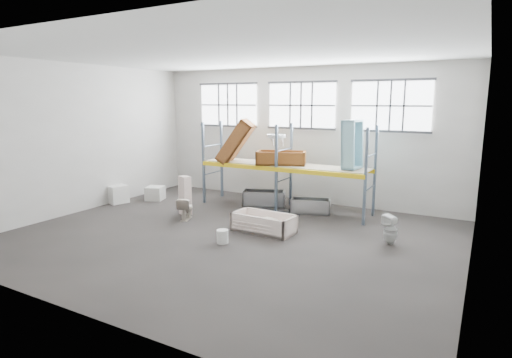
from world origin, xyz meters
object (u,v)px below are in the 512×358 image
Objects in this scene: steel_tub_left at (264,198)px; toilet_beige at (186,208)px; rust_tub_flat at (281,158)px; bucket at (223,237)px; cistern_tall at (185,195)px; bathtub_beige at (264,223)px; toilet_white at (390,230)px; steel_tub_right at (311,206)px; carton_near at (116,194)px; blue_tub_upright at (352,144)px.

toilet_beige is at bearing -116.01° from steel_tub_left.
rust_tub_flat is 4.58× the size of bucket.
cistern_tall is at bearing -126.72° from steel_tub_left.
bathtub_beige is at bearing -74.75° from rust_tub_flat.
toilet_white is 5.31m from steel_tub_left.
bathtub_beige is at bearing -98.97° from steel_tub_right.
cistern_tall reaches higher than steel_tub_left.
carton_near is (-6.95, -2.14, 0.09)m from steel_tub_right.
rust_tub_flat reaches higher than bathtub_beige.
carton_near is at bearing 178.86° from bathtub_beige.
steel_tub_left is 4.12× the size of bucket.
bathtub_beige is 3.09m from rust_tub_flat.
carton_near is (-6.04, 1.90, 0.15)m from bucket.
bathtub_beige is at bearing -55.56° from toilet_white.
bucket is (0.21, -4.01, -1.64)m from rust_tub_flat.
cistern_tall is 0.78× the size of rust_tub_flat.
cistern_tall is at bearing 176.14° from bathtub_beige.
carton_near is at bearing 162.51° from bucket.
bathtub_beige is 3.24m from cistern_tall.
toilet_beige is (-2.81, -0.07, 0.10)m from bathtub_beige.
toilet_white reaches higher than bucket.
toilet_white is 0.52× the size of blue_tub_upright.
cistern_tall is 3.36m from carton_near.
cistern_tall is 1.62× the size of toilet_white.
toilet_beige is at bearing -8.34° from carton_near.
steel_tub_left is at bearing 76.47° from cistern_tall.
steel_tub_left is 1.96× the size of carton_near.
steel_tub_right is (0.41, 2.62, -0.02)m from bathtub_beige.
bucket is at bearing -10.77° from cistern_tall.
cistern_tall is (-3.19, 0.38, 0.38)m from bathtub_beige.
blue_tub_upright is (1.32, 0.11, 2.15)m from steel_tub_right.
cistern_tall is at bearing 146.03° from bucket.
cistern_tall is 1.69× the size of carton_near.
cistern_tall reaches higher than bathtub_beige.
toilet_beige is at bearing -27.01° from cistern_tall.
bucket is (-3.95, -2.09, -0.22)m from toilet_white.
toilet_beige is at bearing 149.60° from bucket.
toilet_white is 3.62m from steel_tub_right.
toilet_beige is 3.77m from carton_near.
blue_tub_upright is (4.92, 2.34, 1.74)m from cistern_tall.
steel_tub_left is 1.72m from rust_tub_flat.
bucket is 6.34m from carton_near.
toilet_white is 0.48× the size of rust_tub_flat.
bucket is (-0.91, -4.05, -0.06)m from steel_tub_right.
steel_tub_left is 5.57m from carton_near.
toilet_white reaches higher than steel_tub_right.
blue_tub_upright is 4.26× the size of bucket.
toilet_beige is at bearing -140.14° from steel_tub_right.
carton_near is at bearing -156.13° from steel_tub_left.
cistern_tall is at bearing -70.09° from toilet_beige.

